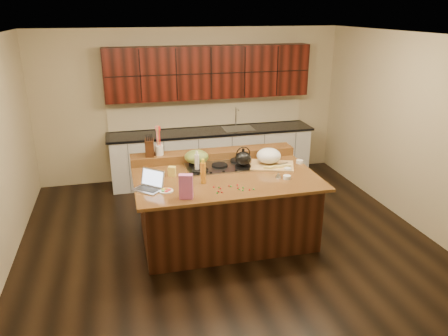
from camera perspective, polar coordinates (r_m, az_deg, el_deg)
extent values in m
cube|color=black|center=(6.19, 0.11, -8.93)|extent=(5.50, 5.00, 0.01)
cube|color=silver|center=(5.41, 0.13, 17.01)|extent=(5.50, 5.00, 0.01)
cube|color=tan|center=(8.03, -4.30, 8.23)|extent=(5.50, 0.01, 2.70)
cube|color=tan|center=(3.46, 10.44, -8.74)|extent=(5.50, 0.01, 2.70)
cube|color=tan|center=(6.84, 23.18, 4.54)|extent=(0.01, 5.00, 2.70)
cube|color=black|center=(5.98, 0.12, -5.20)|extent=(2.22, 1.42, 0.88)
cube|color=black|center=(5.80, 0.12, -1.09)|extent=(2.40, 1.60, 0.04)
cube|color=black|center=(6.41, -1.41, 1.77)|extent=(2.40, 0.30, 0.12)
cube|color=gray|center=(6.06, -0.57, 0.12)|extent=(0.92, 0.52, 0.02)
cylinder|color=black|center=(6.12, -3.59, 0.49)|extent=(0.22, 0.22, 0.03)
cylinder|color=black|center=(6.25, 1.82, 0.94)|extent=(0.22, 0.22, 0.03)
cylinder|color=black|center=(5.88, -3.12, -0.33)|extent=(0.22, 0.22, 0.03)
cylinder|color=black|center=(6.01, 2.50, 0.15)|extent=(0.22, 0.22, 0.03)
cylinder|color=black|center=(6.06, -0.57, 0.32)|extent=(0.22, 0.22, 0.03)
cube|color=silver|center=(8.00, -1.60, 1.56)|extent=(3.60, 0.62, 0.90)
cube|color=black|center=(7.87, -1.63, 4.80)|extent=(3.70, 0.66, 0.04)
cube|color=gray|center=(7.98, 1.89, 5.14)|extent=(0.55, 0.42, 0.01)
cylinder|color=gray|center=(8.10, 1.56, 6.72)|extent=(0.02, 0.02, 0.36)
cube|color=black|center=(7.80, -1.95, 12.40)|extent=(3.60, 0.34, 0.90)
cube|color=tan|center=(8.09, -2.13, 7.28)|extent=(3.60, 0.03, 0.50)
ellipsoid|color=black|center=(5.97, 2.51, 1.22)|extent=(0.23, 0.23, 0.20)
ellipsoid|color=olive|center=(6.08, -3.61, 1.47)|extent=(0.37, 0.37, 0.18)
cube|color=#B7B7BC|center=(5.39, -9.95, -2.80)|extent=(0.40, 0.39, 0.02)
cube|color=black|center=(5.39, -9.96, -2.70)|extent=(0.30, 0.29, 0.00)
cube|color=#B7B7BC|center=(5.43, -9.28, -1.26)|extent=(0.29, 0.27, 0.21)
cube|color=silver|center=(5.42, -9.32, -1.28)|extent=(0.26, 0.24, 0.18)
cylinder|color=orange|center=(5.48, -2.74, -0.66)|extent=(0.09, 0.09, 0.27)
cylinder|color=silver|center=(5.86, -3.55, 0.60)|extent=(0.07, 0.07, 0.25)
cube|color=tan|center=(6.13, 6.29, 0.30)|extent=(0.71, 0.62, 0.03)
ellipsoid|color=white|center=(6.16, 5.87, 1.60)|extent=(0.34, 0.34, 0.21)
cube|color=#EDD872|center=(5.96, 5.78, 0.05)|extent=(0.13, 0.03, 0.03)
cube|color=#EDD872|center=(6.00, 6.95, 0.16)|extent=(0.13, 0.03, 0.03)
cube|color=#EDD872|center=(6.05, 8.09, 0.26)|extent=(0.13, 0.03, 0.03)
cylinder|color=gray|center=(6.15, 7.49, 0.51)|extent=(0.23, 0.09, 0.01)
cylinder|color=white|center=(5.71, 8.22, -1.19)|extent=(0.13, 0.13, 0.04)
cylinder|color=white|center=(6.32, 9.84, 0.83)|extent=(0.13, 0.13, 0.04)
cylinder|color=white|center=(5.98, 8.31, -0.20)|extent=(0.13, 0.13, 0.04)
cylinder|color=#996B3F|center=(6.36, 5.52, 1.39)|extent=(0.25, 0.25, 0.09)
cone|color=silver|center=(5.74, 7.11, -0.89)|extent=(0.11, 0.11, 0.07)
cube|color=#CF61A9|center=(5.06, -4.99, -2.43)|extent=(0.17, 0.12, 0.29)
cylinder|color=white|center=(5.33, -7.60, -2.97)|extent=(0.24, 0.24, 0.01)
cube|color=#F7DB57|center=(5.77, -6.81, -0.45)|extent=(0.11, 0.10, 0.13)
cylinder|color=white|center=(6.26, -8.47, 2.33)|extent=(0.15, 0.15, 0.14)
cube|color=black|center=(6.23, -9.70, 2.65)|extent=(0.14, 0.20, 0.24)
ellipsoid|color=red|center=(5.42, 0.68, -2.34)|extent=(0.02, 0.02, 0.02)
ellipsoid|color=#198C26|center=(5.37, -0.66, -2.57)|extent=(0.02, 0.02, 0.02)
ellipsoid|color=red|center=(5.39, -1.35, -2.49)|extent=(0.02, 0.02, 0.02)
ellipsoid|color=#198C26|center=(5.21, -0.89, -3.28)|extent=(0.02, 0.02, 0.02)
ellipsoid|color=red|center=(5.25, -0.74, -3.08)|extent=(0.02, 0.02, 0.02)
ellipsoid|color=#198C26|center=(5.29, 2.45, -2.93)|extent=(0.02, 0.02, 0.02)
ellipsoid|color=red|center=(5.45, 1.77, -2.21)|extent=(0.02, 0.02, 0.02)
ellipsoid|color=#198C26|center=(5.33, 3.90, -2.78)|extent=(0.02, 0.02, 0.02)
ellipsoid|color=red|center=(5.34, -0.45, -2.69)|extent=(0.02, 0.02, 0.02)
ellipsoid|color=#198C26|center=(5.37, 2.52, -2.57)|extent=(0.02, 0.02, 0.02)
ellipsoid|color=red|center=(5.31, 3.36, -2.86)|extent=(0.02, 0.02, 0.02)
ellipsoid|color=#198C26|center=(5.32, 2.00, -2.80)|extent=(0.02, 0.02, 0.02)
ellipsoid|color=red|center=(5.35, 1.84, -2.65)|extent=(0.02, 0.02, 0.02)
ellipsoid|color=#198C26|center=(5.40, 0.91, -2.41)|extent=(0.02, 0.02, 0.02)
ellipsoid|color=red|center=(5.23, -0.27, -3.18)|extent=(0.02, 0.02, 0.02)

